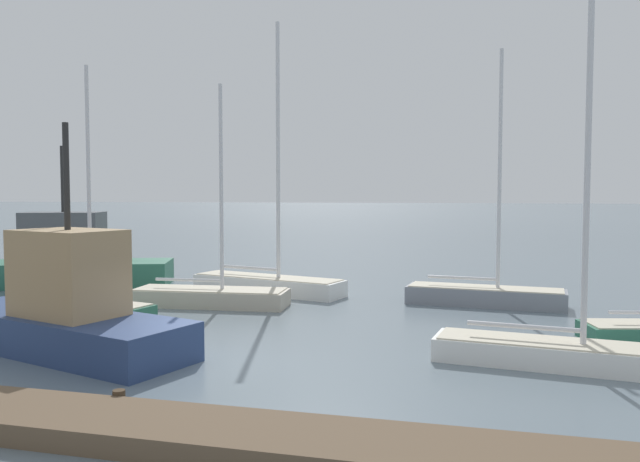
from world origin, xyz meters
name	(u,v)px	position (x,y,z in m)	size (l,w,h in m)	color
ground_plane	(205,362)	(0.00, 0.00, 0.00)	(600.00, 600.00, 0.00)	slate
dock_pier	(89,423)	(0.00, -4.87, 0.20)	(25.46, 1.98, 0.49)	brown
sailboat_0	(562,349)	(8.65, 1.71, 0.45)	(6.26, 2.27, 8.94)	white
sailboat_2	(485,293)	(6.95, 10.03, 0.48)	(6.00, 2.14, 9.61)	gray
sailboat_4	(210,295)	(-3.15, 7.35, 0.42)	(6.00, 2.21, 8.31)	#BCB29E
sailboat_5	(83,308)	(-6.11, 3.69, 0.44)	(5.44, 2.65, 8.40)	#2D6B51
sailboat_6	(268,280)	(-2.01, 10.76, 0.56)	(7.03, 3.36, 11.34)	white
fishing_boat_0	(70,259)	(-11.61, 10.66, 1.21)	(9.11, 5.47, 6.44)	#2D6B51
fishing_boat_1	(63,310)	(-4.11, 0.02, 1.12)	(8.39, 4.72, 6.10)	navy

